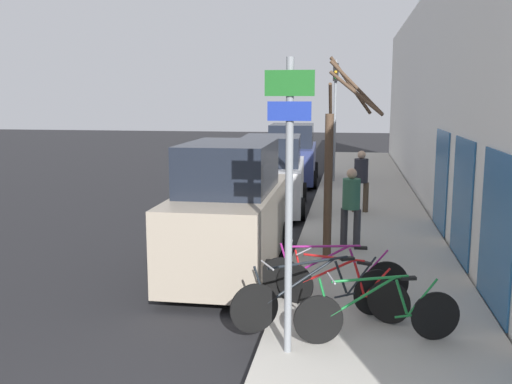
# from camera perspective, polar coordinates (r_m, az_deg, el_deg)

# --- Properties ---
(ground_plane) EXTENTS (80.00, 80.00, 0.00)m
(ground_plane) POSITION_cam_1_polar(r_m,az_deg,el_deg) (15.08, 1.27, -3.12)
(ground_plane) COLOR black
(sidewalk_curb) EXTENTS (3.20, 32.00, 0.15)m
(sidewalk_curb) POSITION_cam_1_polar(r_m,az_deg,el_deg) (17.67, 10.96, -1.18)
(sidewalk_curb) COLOR #ADA89E
(sidewalk_curb) RESTS_ON ground
(building_facade) EXTENTS (0.23, 32.00, 6.50)m
(building_facade) POSITION_cam_1_polar(r_m,az_deg,el_deg) (17.43, 17.12, 8.85)
(building_facade) COLOR silver
(building_facade) RESTS_ON ground
(signpost) EXTENTS (0.58, 0.11, 3.59)m
(signpost) POSITION_cam_1_polar(r_m,az_deg,el_deg) (6.79, 3.32, -0.05)
(signpost) COLOR gray
(signpost) RESTS_ON sidewalk_curb
(bicycle_0) EXTENTS (2.13, 0.66, 0.89)m
(bicycle_0) POSITION_cam_1_polar(r_m,az_deg,el_deg) (7.65, 12.06, -11.81)
(bicycle_0) COLOR black
(bicycle_0) RESTS_ON sidewalk_curb
(bicycle_1) EXTENTS (2.23, 1.28, 0.94)m
(bicycle_1) POSITION_cam_1_polar(r_m,az_deg,el_deg) (8.10, 6.10, -10.28)
(bicycle_1) COLOR black
(bicycle_1) RESTS_ON sidewalk_curb
(bicycle_2) EXTENTS (1.95, 0.88, 0.86)m
(bicycle_2) POSITION_cam_1_polar(r_m,az_deg,el_deg) (8.54, 8.37, -9.52)
(bicycle_2) COLOR black
(bicycle_2) RESTS_ON sidewalk_curb
(bicycle_3) EXTENTS (2.29, 0.44, 0.91)m
(bicycle_3) POSITION_cam_1_polar(r_m,az_deg,el_deg) (9.01, 7.71, -8.36)
(bicycle_3) COLOR black
(bicycle_3) RESTS_ON sidewalk_curb
(parked_car_0) EXTENTS (1.96, 4.63, 2.47)m
(parked_car_0) POSITION_cam_1_polar(r_m,az_deg,el_deg) (10.72, -2.50, -2.17)
(parked_car_0) COLOR gray
(parked_car_0) RESTS_ON ground
(parked_car_1) EXTENTS (2.22, 4.58, 2.19)m
(parked_car_1) POSITION_cam_1_polar(r_m,az_deg,el_deg) (16.64, 1.61, 1.56)
(parked_car_1) COLOR silver
(parked_car_1) RESTS_ON ground
(parked_car_2) EXTENTS (2.13, 4.61, 2.28)m
(parked_car_2) POSITION_cam_1_polar(r_m,az_deg,el_deg) (22.06, 3.61, 3.59)
(parked_car_2) COLOR navy
(parked_car_2) RESTS_ON ground
(pedestrian_near) EXTENTS (0.42, 0.37, 1.67)m
(pedestrian_near) POSITION_cam_1_polar(r_m,az_deg,el_deg) (12.14, 9.49, -0.95)
(pedestrian_near) COLOR #333338
(pedestrian_near) RESTS_ON sidewalk_curb
(pedestrian_far) EXTENTS (0.45, 0.38, 1.70)m
(pedestrian_far) POSITION_cam_1_polar(r_m,az_deg,el_deg) (15.90, 10.45, 1.52)
(pedestrian_far) COLOR #4C3D2D
(pedestrian_far) RESTS_ON sidewalk_curb
(street_tree) EXTENTS (1.08, 1.26, 3.89)m
(street_tree) POSITION_cam_1_polar(r_m,az_deg,el_deg) (11.06, 7.69, 2.54)
(street_tree) COLOR #4C3828
(street_tree) RESTS_ON sidewalk_curb
(traffic_light) EXTENTS (0.20, 0.30, 4.50)m
(traffic_light) POSITION_cam_1_polar(r_m,az_deg,el_deg) (21.63, 7.92, 8.70)
(traffic_light) COLOR gray
(traffic_light) RESTS_ON sidewalk_curb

